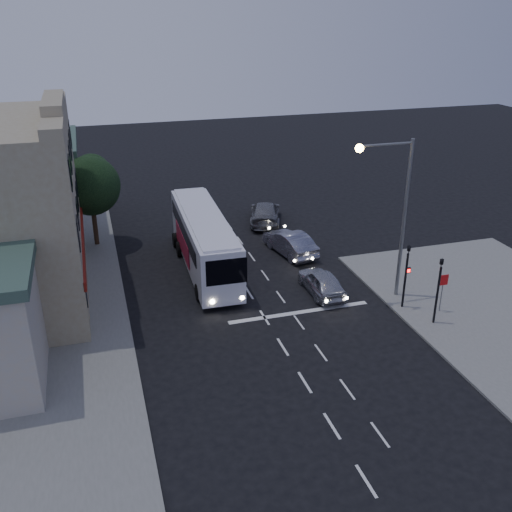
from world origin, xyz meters
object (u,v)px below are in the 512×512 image
object	(u,v)px
tour_bus	(204,240)
traffic_signal_main	(407,269)
car_suv	(322,282)
car_sedan_a	(290,243)
car_sedan_b	(265,213)
traffic_signal_side	(439,283)
streetlight	(395,203)
regulatory_sign	(443,287)
street_tree	(90,183)

from	to	relation	value
tour_bus	traffic_signal_main	bearing A→B (deg)	-40.18
car_suv	traffic_signal_main	size ratio (longest dim) A/B	1.02
car_sedan_a	traffic_signal_main	distance (m)	9.72
car_sedan_b	traffic_signal_main	bearing A→B (deg)	120.13
tour_bus	traffic_signal_side	distance (m)	14.40
traffic_signal_side	car_sedan_a	bearing A→B (deg)	110.45
car_sedan_a	traffic_signal_main	xyz separation A→B (m)	(3.38, -8.97, 1.63)
tour_bus	car_suv	size ratio (longest dim) A/B	2.83
streetlight	tour_bus	bearing A→B (deg)	142.75
car_sedan_a	regulatory_sign	xyz separation A→B (m)	(5.08, -9.98, 0.80)
car_sedan_b	street_tree	size ratio (longest dim) A/B	0.88
tour_bus	car_suv	world-z (taller)	tour_bus
street_tree	regulatory_sign	bearing A→B (deg)	-41.08
car_sedan_a	regulatory_sign	world-z (taller)	regulatory_sign
car_suv	street_tree	xyz separation A→B (m)	(-12.24, 11.22, 3.78)
car_sedan_b	street_tree	world-z (taller)	street_tree
streetlight	street_tree	xyz separation A→B (m)	(-15.55, 12.82, -1.23)
car_suv	car_sedan_b	distance (m)	12.25
car_sedan_a	car_sedan_b	size ratio (longest dim) A/B	0.88
car_suv	car_sedan_a	size ratio (longest dim) A/B	0.87
car_suv	car_sedan_b	world-z (taller)	car_sedan_b
car_sedan_b	regulatory_sign	world-z (taller)	regulatory_sign
traffic_signal_main	regulatory_sign	distance (m)	2.14
traffic_signal_main	car_sedan_b	bearing A→B (deg)	101.69
car_suv	car_sedan_a	world-z (taller)	car_sedan_a
traffic_signal_side	car_suv	bearing A→B (deg)	130.48
car_sedan_b	streetlight	distance (m)	14.98
tour_bus	street_tree	bearing A→B (deg)	139.09
car_sedan_a	streetlight	world-z (taller)	streetlight
car_sedan_b	streetlight	bearing A→B (deg)	120.28
traffic_signal_main	car_sedan_a	bearing A→B (deg)	110.66
car_sedan_a	traffic_signal_side	size ratio (longest dim) A/B	1.17
tour_bus	regulatory_sign	world-z (taller)	tour_bus
street_tree	streetlight	bearing A→B (deg)	-39.51
street_tree	traffic_signal_side	bearing A→B (deg)	-44.50
car_suv	street_tree	world-z (taller)	street_tree
car_sedan_a	street_tree	size ratio (longest dim) A/B	0.78
car_sedan_b	traffic_signal_side	world-z (taller)	traffic_signal_side
car_sedan_b	regulatory_sign	size ratio (longest dim) A/B	2.48
streetlight	car_sedan_a	bearing A→B (deg)	112.51
car_suv	streetlight	world-z (taller)	streetlight
tour_bus	car_sedan_a	size ratio (longest dim) A/B	2.46
car_sedan_a	regulatory_sign	size ratio (longest dim) A/B	2.19
car_sedan_a	car_sedan_b	xyz separation A→B (m)	(0.22, 6.30, -0.00)
tour_bus	car_sedan_a	world-z (taller)	tour_bus
traffic_signal_main	regulatory_sign	size ratio (longest dim) A/B	1.86
traffic_signal_main	traffic_signal_side	world-z (taller)	same
traffic_signal_side	streetlight	xyz separation A→B (m)	(-0.96, 3.40, 3.31)
regulatory_sign	street_tree	xyz separation A→B (m)	(-17.51, 15.26, 2.90)
car_suv	street_tree	bearing A→B (deg)	-42.63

